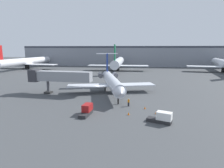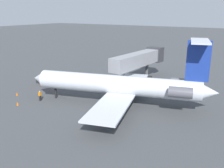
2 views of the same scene
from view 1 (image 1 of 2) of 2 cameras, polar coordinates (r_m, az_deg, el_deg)
name	(u,v)px [view 1 (image 1 of 2)]	position (r m, az deg, el deg)	size (l,w,h in m)	color
ground_plane	(100,94)	(52.04, -3.48, -3.04)	(400.00, 400.00, 0.10)	#424447
regional_jet	(111,81)	(53.21, -0.18, 0.97)	(24.14, 29.11, 10.46)	silver
jet_bridge	(56,76)	(53.57, -16.02, 2.17)	(17.26, 4.22, 6.42)	gray
ground_crew_marshaller	(129,102)	(41.26, 4.88, -5.37)	(0.43, 0.31, 1.69)	black
baggage_tug_lead	(162,118)	(33.32, 14.45, -9.63)	(4.24, 2.74, 1.90)	#262628
baggage_tug_trailing	(87,110)	(36.43, -7.43, -7.63)	(1.82, 4.13, 1.90)	#262628
traffic_cone_near	(156,113)	(37.51, 12.78, -8.17)	(0.36, 0.36, 0.55)	orange
traffic_cone_mid	(145,108)	(40.07, 9.64, -6.84)	(0.36, 0.36, 0.55)	orange
traffic_cone_far	(129,114)	(36.20, 4.87, -8.63)	(0.36, 0.36, 0.55)	orange
terminal_building	(124,56)	(139.29, 3.55, 8.27)	(138.13, 20.29, 13.46)	gray
parked_airliner_west_mid	(27,62)	(125.48, -23.78, 6.05)	(37.14, 43.88, 13.44)	white
parked_airliner_centre	(118,63)	(105.40, 1.76, 6.32)	(32.44, 38.57, 13.70)	silver
parked_airliner_east_mid	(224,64)	(112.80, 30.13, 5.10)	(35.70, 42.05, 13.36)	silver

